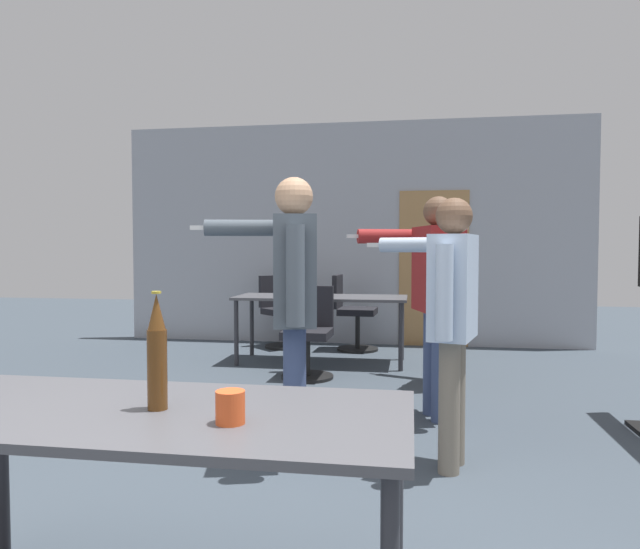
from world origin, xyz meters
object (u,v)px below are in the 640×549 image
object	(u,v)px
person_right_polo	(436,287)
office_chair_side_rolled	(352,314)
person_near_casual	(455,284)
drink_cup	(230,407)
person_far_watching	(451,306)
beer_bottle	(157,354)
person_center_tall	(292,291)
office_chair_mid_tucked	(282,313)
office_chair_far_right	(309,335)

from	to	relation	value
person_right_polo	office_chair_side_rolled	size ratio (longest dim) A/B	1.76
office_chair_side_rolled	person_near_casual	bearing A→B (deg)	37.28
drink_cup	person_far_watching	bearing A→B (deg)	66.05
person_right_polo	beer_bottle	size ratio (longest dim) A/B	4.28
person_far_watching	drink_cup	bearing A→B (deg)	171.14
person_center_tall	person_near_casual	size ratio (longest dim) A/B	1.07
person_center_tall	beer_bottle	distance (m)	1.59
office_chair_side_rolled	drink_cup	xyz separation A→B (m)	(0.21, -5.52, 0.35)
office_chair_mid_tucked	person_center_tall	bearing A→B (deg)	56.40
drink_cup	office_chair_mid_tucked	bearing A→B (deg)	101.51
office_chair_side_rolled	drink_cup	bearing A→B (deg)	5.51
person_far_watching	person_near_casual	world-z (taller)	person_near_casual
office_chair_mid_tucked	office_chair_side_rolled	world-z (taller)	office_chair_side_rolled
person_near_casual	office_chair_far_right	size ratio (longest dim) A/B	1.77
person_center_tall	beer_bottle	bearing A→B (deg)	162.65
person_near_casual	drink_cup	size ratio (longest dim) A/B	15.96
person_far_watching	office_chair_mid_tucked	size ratio (longest dim) A/B	1.69
beer_bottle	drink_cup	size ratio (longest dim) A/B	3.91
office_chair_far_right	beer_bottle	world-z (taller)	beer_bottle
person_center_tall	person_near_casual	distance (m)	2.39
office_chair_mid_tucked	drink_cup	bearing A→B (deg)	53.97
person_center_tall	person_near_casual	xyz separation A→B (m)	(1.11, 2.12, -0.07)
person_near_casual	beer_bottle	distance (m)	3.90
person_right_polo	beer_bottle	world-z (taller)	person_right_polo
office_chair_far_right	beer_bottle	xyz separation A→B (m)	(0.19, -3.85, 0.52)
person_near_casual	office_chair_far_right	bearing A→B (deg)	104.15
person_near_casual	person_right_polo	bearing A→B (deg)	-171.47
drink_cup	beer_bottle	bearing A→B (deg)	159.09
person_center_tall	drink_cup	bearing A→B (deg)	172.57
beer_bottle	person_center_tall	bearing A→B (deg)	85.81
person_center_tall	office_chair_side_rolled	bearing A→B (deg)	-12.59
office_chair_mid_tucked	person_near_casual	bearing A→B (deg)	91.50
person_near_casual	beer_bottle	xyz separation A→B (m)	(-1.23, -3.70, -0.02)
person_center_tall	office_chair_far_right	xyz separation A→B (m)	(-0.31, 2.26, -0.62)
beer_bottle	person_near_casual	bearing A→B (deg)	71.69
person_right_polo	person_near_casual	xyz separation A→B (m)	(0.22, 1.10, -0.04)
office_chair_far_right	person_right_polo	bearing A→B (deg)	135.32
office_chair_far_right	office_chair_mid_tucked	bearing A→B (deg)	-66.90
beer_bottle	person_right_polo	bearing A→B (deg)	68.89
office_chair_far_right	drink_cup	distance (m)	4.00
person_right_polo	drink_cup	distance (m)	2.82
person_center_tall	drink_cup	xyz separation A→B (m)	(0.17, -1.70, -0.23)
person_center_tall	person_far_watching	bearing A→B (deg)	-101.39
person_far_watching	office_chair_side_rolled	bearing A→B (deg)	29.49
beer_bottle	drink_cup	world-z (taller)	beer_bottle
person_near_casual	office_chair_side_rolled	size ratio (longest dim) A/B	1.68
drink_cup	person_center_tall	bearing A→B (deg)	95.73
person_far_watching	office_chair_far_right	size ratio (longest dim) A/B	1.75
office_chair_far_right	drink_cup	size ratio (longest dim) A/B	9.00
person_center_tall	beer_bottle	xyz separation A→B (m)	(-0.12, -1.59, -0.09)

